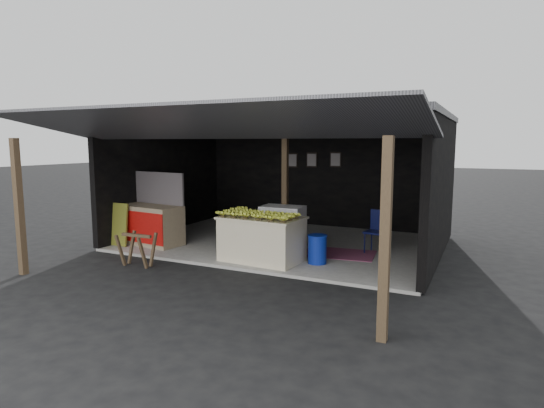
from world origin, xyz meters
The scene contains 13 objects.
ground centered at (0.00, 0.00, 0.00)m, with size 80.00×80.00×0.00m, color black.
concrete_slab centered at (0.00, 2.50, 0.03)m, with size 7.00×5.00×0.06m, color gray.
shophouse centered at (0.00, 2.82, 2.10)m, with size 7.40×7.29×3.02m.
banana_table centered at (0.34, 0.68, 0.51)m, with size 1.68×1.10×0.89m.
banana_pile centered at (0.34, 0.68, 1.04)m, with size 1.50×0.90×0.18m, color yellow, non-canonical shape.
white_crate centered at (0.39, 1.58, 0.56)m, with size 0.92×0.65×1.00m.
neighbor_stall centered at (-2.74, 0.93, 0.56)m, with size 1.69×0.91×1.67m.
green_signboard centered at (-3.33, 0.47, 0.55)m, with size 0.66×0.04×0.98m, color black.
sawhorse centered at (-1.76, -0.59, 0.41)m, with size 0.69×0.60×0.65m.
water_barrel centered at (1.41, 0.97, 0.33)m, with size 0.36×0.36×0.54m, color #0D2394.
plastic_chair centered at (2.27, 2.40, 0.60)m, with size 0.51×0.51×0.91m.
magenta_rug centered at (1.57, 1.89, 0.07)m, with size 1.50×1.00×0.01m, color #7F1C51.
picture_frames centered at (-0.17, 4.89, 1.93)m, with size 1.62×0.04×0.46m.
Camera 1 is at (4.38, -7.27, 2.42)m, focal length 30.00 mm.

